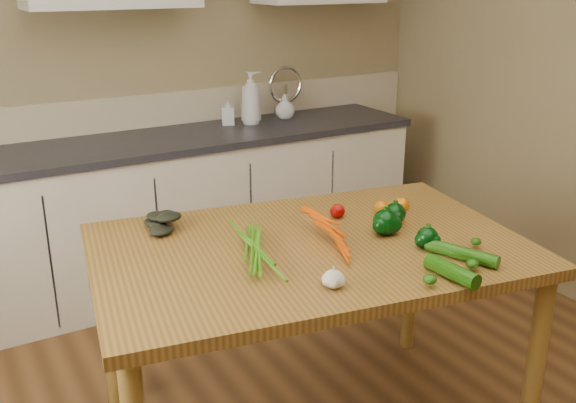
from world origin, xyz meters
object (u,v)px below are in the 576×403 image
(tomato_c, at_px, (402,205))
(zucchini_b, at_px, (452,271))
(leafy_greens, at_px, (161,217))
(garlic_bulb, at_px, (333,279))
(pepper_b, at_px, (395,214))
(soap_bottle_b, at_px, (228,111))
(pepper_a, at_px, (386,222))
(soap_bottle_a, at_px, (251,98))
(zucchini_a, at_px, (462,253))
(pepper_c, at_px, (427,238))
(tomato_b, at_px, (382,207))
(tomato_a, at_px, (338,211))
(soap_bottle_c, at_px, (285,107))
(table, at_px, (310,267))
(carrot_bunch, at_px, (307,237))

(tomato_c, height_order, zucchini_b, tomato_c)
(leafy_greens, height_order, garlic_bulb, leafy_greens)
(leafy_greens, distance_m, pepper_b, 0.91)
(soap_bottle_b, height_order, pepper_a, soap_bottle_b)
(soap_bottle_a, relative_size, zucchini_a, 1.23)
(pepper_c, relative_size, tomato_c, 1.21)
(tomato_b, bearing_deg, soap_bottle_a, 83.39)
(tomato_a, bearing_deg, zucchini_a, -75.43)
(soap_bottle_c, xyz_separation_m, pepper_b, (-0.46, -1.67, -0.10))
(soap_bottle_c, distance_m, leafy_greens, 1.81)
(soap_bottle_c, height_order, pepper_c, soap_bottle_c)
(tomato_a, xyz_separation_m, zucchini_a, (0.14, -0.55, -0.00))
(table, height_order, soap_bottle_b, soap_bottle_b)
(soap_bottle_c, bearing_deg, soap_bottle_b, 159.80)
(tomato_c, bearing_deg, tomato_a, 164.32)
(pepper_c, distance_m, zucchini_b, 0.25)
(tomato_c, xyz_separation_m, zucchini_b, (-0.26, -0.57, -0.00))
(soap_bottle_c, xyz_separation_m, garlic_bulb, (-0.97, -2.01, -0.11))
(carrot_bunch, distance_m, pepper_a, 0.33)
(table, distance_m, zucchini_b, 0.54)
(table, xyz_separation_m, tomato_c, (0.51, 0.10, 0.12))
(soap_bottle_b, height_order, pepper_c, soap_bottle_b)
(soap_bottle_a, height_order, pepper_c, soap_bottle_a)
(leafy_greens, relative_size, zucchini_a, 0.86)
(soap_bottle_c, bearing_deg, tomato_b, -121.97)
(soap_bottle_a, relative_size, pepper_a, 3.23)
(leafy_greens, bearing_deg, pepper_a, -32.55)
(soap_bottle_b, distance_m, zucchini_a, 2.08)
(soap_bottle_a, bearing_deg, zucchini_b, -163.87)
(garlic_bulb, distance_m, zucchini_a, 0.50)
(pepper_a, bearing_deg, pepper_b, 34.43)
(soap_bottle_c, relative_size, pepper_c, 1.93)
(tomato_a, distance_m, zucchini_b, 0.65)
(garlic_bulb, height_order, zucchini_b, garlic_bulb)
(carrot_bunch, height_order, leafy_greens, leafy_greens)
(soap_bottle_a, relative_size, soap_bottle_c, 2.05)
(pepper_a, bearing_deg, zucchini_b, -97.12)
(soap_bottle_b, height_order, carrot_bunch, soap_bottle_b)
(pepper_a, bearing_deg, pepper_c, -75.45)
(tomato_a, xyz_separation_m, zucchini_b, (0.01, -0.65, -0.00))
(carrot_bunch, height_order, garlic_bulb, carrot_bunch)
(soap_bottle_a, bearing_deg, pepper_b, -161.43)
(garlic_bulb, height_order, zucchini_a, garlic_bulb)
(soap_bottle_c, bearing_deg, soap_bottle_a, 168.42)
(tomato_c, bearing_deg, pepper_b, -140.15)
(pepper_c, bearing_deg, soap_bottle_c, 75.17)
(zucchini_a, bearing_deg, pepper_c, 106.23)
(soap_bottle_a, height_order, tomato_b, soap_bottle_a)
(soap_bottle_b, relative_size, pepper_c, 2.02)
(soap_bottle_b, height_order, tomato_b, soap_bottle_b)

